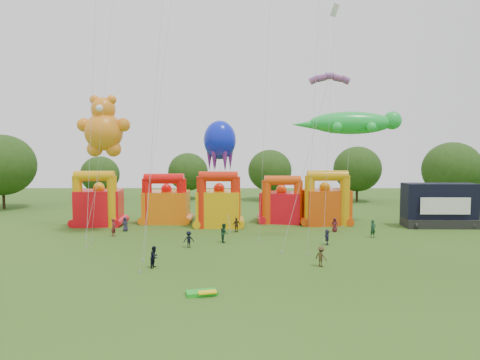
{
  "coord_description": "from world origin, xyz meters",
  "views": [
    {
      "loc": [
        2.42,
        -26.96,
        9.52
      ],
      "look_at": [
        2.23,
        18.0,
        6.37
      ],
      "focal_mm": 32.0,
      "sensor_mm": 36.0,
      "label": 1
    }
  ],
  "objects_px": {
    "stage_trailer": "(439,206)",
    "teddy_bear_kite": "(101,146)",
    "bouncy_castle_0": "(99,205)",
    "gecko_kite": "(350,140)",
    "spectator_4": "(236,225)",
    "bouncy_castle_2": "(219,206)",
    "octopus_kite": "(222,168)",
    "spectator_0": "(125,224)"
  },
  "relations": [
    {
      "from": "stage_trailer",
      "to": "spectator_4",
      "type": "distance_m",
      "value": 25.4
    },
    {
      "from": "bouncy_castle_0",
      "to": "spectator_4",
      "type": "height_order",
      "value": "bouncy_castle_0"
    },
    {
      "from": "stage_trailer",
      "to": "teddy_bear_kite",
      "type": "height_order",
      "value": "teddy_bear_kite"
    },
    {
      "from": "bouncy_castle_2",
      "to": "teddy_bear_kite",
      "type": "relative_size",
      "value": 0.44
    },
    {
      "from": "bouncy_castle_2",
      "to": "spectator_0",
      "type": "height_order",
      "value": "bouncy_castle_2"
    },
    {
      "from": "bouncy_castle_0",
      "to": "teddy_bear_kite",
      "type": "distance_m",
      "value": 9.55
    },
    {
      "from": "bouncy_castle_2",
      "to": "stage_trailer",
      "type": "relative_size",
      "value": 0.8
    },
    {
      "from": "stage_trailer",
      "to": "teddy_bear_kite",
      "type": "distance_m",
      "value": 41.16
    },
    {
      "from": "bouncy_castle_2",
      "to": "spectator_4",
      "type": "xyz_separation_m",
      "value": [
        2.22,
        -3.79,
        -1.77
      ]
    },
    {
      "from": "octopus_kite",
      "to": "spectator_4",
      "type": "distance_m",
      "value": 8.72
    },
    {
      "from": "bouncy_castle_0",
      "to": "stage_trailer",
      "type": "xyz_separation_m",
      "value": [
        42.62,
        -1.01,
        0.0
      ]
    },
    {
      "from": "bouncy_castle_2",
      "to": "stage_trailer",
      "type": "distance_m",
      "value": 27.3
    },
    {
      "from": "bouncy_castle_0",
      "to": "gecko_kite",
      "type": "distance_m",
      "value": 33.1
    },
    {
      "from": "bouncy_castle_0",
      "to": "spectator_4",
      "type": "distance_m",
      "value": 18.22
    },
    {
      "from": "spectator_0",
      "to": "gecko_kite",
      "type": "bearing_deg",
      "value": 25.7
    },
    {
      "from": "gecko_kite",
      "to": "spectator_0",
      "type": "relative_size",
      "value": 8.73
    },
    {
      "from": "spectator_4",
      "to": "spectator_0",
      "type": "bearing_deg",
      "value": -33.34
    },
    {
      "from": "bouncy_castle_0",
      "to": "spectator_4",
      "type": "relative_size",
      "value": 4.07
    },
    {
      "from": "bouncy_castle_2",
      "to": "spectator_4",
      "type": "relative_size",
      "value": 4.05
    },
    {
      "from": "bouncy_castle_0",
      "to": "bouncy_castle_2",
      "type": "distance_m",
      "value": 15.34
    },
    {
      "from": "spectator_4",
      "to": "teddy_bear_kite",
      "type": "bearing_deg",
      "value": -26.55
    },
    {
      "from": "stage_trailer",
      "to": "gecko_kite",
      "type": "bearing_deg",
      "value": 166.51
    },
    {
      "from": "bouncy_castle_0",
      "to": "spectator_0",
      "type": "bearing_deg",
      "value": -42.02
    },
    {
      "from": "gecko_kite",
      "to": "bouncy_castle_2",
      "type": "bearing_deg",
      "value": -171.96
    },
    {
      "from": "bouncy_castle_2",
      "to": "octopus_kite",
      "type": "xyz_separation_m",
      "value": [
        0.32,
        1.81,
        4.64
      ]
    },
    {
      "from": "bouncy_castle_0",
      "to": "octopus_kite",
      "type": "relative_size",
      "value": 0.52
    },
    {
      "from": "teddy_bear_kite",
      "to": "spectator_4",
      "type": "distance_m",
      "value": 17.69
    },
    {
      "from": "bouncy_castle_2",
      "to": "bouncy_castle_0",
      "type": "bearing_deg",
      "value": 176.9
    },
    {
      "from": "spectator_0",
      "to": "stage_trailer",
      "type": "bearing_deg",
      "value": 18.84
    },
    {
      "from": "bouncy_castle_2",
      "to": "teddy_bear_kite",
      "type": "xyz_separation_m",
      "value": [
        -12.94,
        -4.87,
        7.3
      ]
    },
    {
      "from": "gecko_kite",
      "to": "spectator_4",
      "type": "height_order",
      "value": "gecko_kite"
    },
    {
      "from": "spectator_0",
      "to": "spectator_4",
      "type": "distance_m",
      "value": 13.12
    },
    {
      "from": "teddy_bear_kite",
      "to": "spectator_4",
      "type": "relative_size",
      "value": 9.2
    },
    {
      "from": "bouncy_castle_0",
      "to": "stage_trailer",
      "type": "height_order",
      "value": "bouncy_castle_0"
    },
    {
      "from": "teddy_bear_kite",
      "to": "octopus_kite",
      "type": "height_order",
      "value": "teddy_bear_kite"
    },
    {
      "from": "bouncy_castle_2",
      "to": "stage_trailer",
      "type": "bearing_deg",
      "value": -0.37
    },
    {
      "from": "bouncy_castle_0",
      "to": "stage_trailer",
      "type": "distance_m",
      "value": 42.63
    },
    {
      "from": "spectator_0",
      "to": "bouncy_castle_2",
      "type": "bearing_deg",
      "value": 30.59
    },
    {
      "from": "teddy_bear_kite",
      "to": "gecko_kite",
      "type": "relative_size",
      "value": 1.08
    },
    {
      "from": "bouncy_castle_0",
      "to": "gecko_kite",
      "type": "xyz_separation_m",
      "value": [
        32.03,
        1.53,
        8.18
      ]
    },
    {
      "from": "teddy_bear_kite",
      "to": "spectator_0",
      "type": "xyz_separation_m",
      "value": [
        2.05,
        1.7,
        -9.09
      ]
    },
    {
      "from": "bouncy_castle_2",
      "to": "spectator_0",
      "type": "relative_size",
      "value": 4.15
    }
  ]
}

